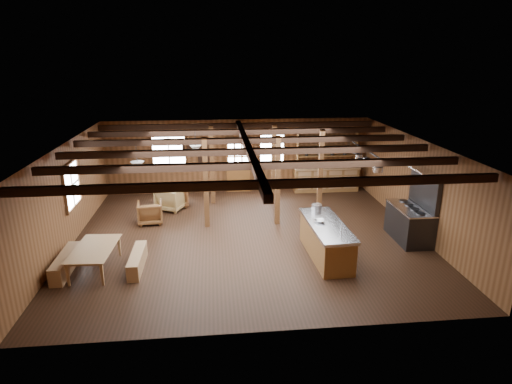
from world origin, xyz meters
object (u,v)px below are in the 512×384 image
dining_table (97,259)px  commercial_range (412,218)px  kitchen_island (326,240)px  armchair_c (171,199)px  armchair_a (150,213)px  armchair_b (176,195)px

dining_table → commercial_range: bearing=-80.3°
kitchen_island → dining_table: size_ratio=1.49×
dining_table → armchair_c: armchair_c is taller
armchair_a → armchair_b: bearing=-120.9°
kitchen_island → armchair_b: bearing=131.1°
armchair_a → kitchen_island: bearing=143.0°
armchair_c → commercial_range: bearing=179.5°
armchair_b → armchair_c: (-0.15, -0.38, 0.01)m
kitchen_island → armchair_b: size_ratio=2.99×
commercial_range → dining_table: bearing=-173.5°
commercial_range → dining_table: size_ratio=1.23×
armchair_a → commercial_range: bearing=158.4°
commercial_range → armchair_a: (-7.64, 2.06, -0.31)m
kitchen_island → dining_table: 5.83m
dining_table → armchair_c: (1.46, 4.23, 0.10)m
armchair_a → dining_table: bearing=66.9°
dining_table → armchair_a: size_ratio=2.21×
kitchen_island → dining_table: (-5.83, -0.14, -0.18)m
kitchen_island → commercial_range: commercial_range is taller
kitchen_island → dining_table: kitchen_island is taller
armchair_a → armchair_b: 1.72m
commercial_range → armchair_c: bearing=155.3°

